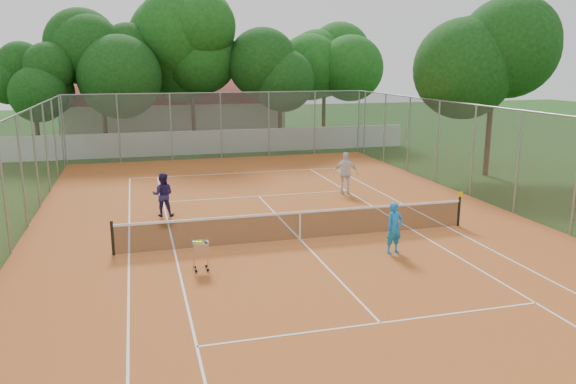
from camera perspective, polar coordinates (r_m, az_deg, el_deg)
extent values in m
plane|color=#153A0F|center=(18.73, 1.21, -4.88)|extent=(120.00, 120.00, 0.00)
cube|color=#AD5821|center=(18.72, 1.21, -4.85)|extent=(18.00, 34.00, 0.02)
cube|color=white|center=(18.72, 1.22, -4.81)|extent=(10.98, 23.78, 0.01)
cube|color=black|center=(18.58, 1.22, -3.38)|extent=(11.88, 0.10, 0.98)
cube|color=slate|center=(18.21, 1.24, 1.12)|extent=(18.00, 34.00, 4.00)
cube|color=white|center=(36.78, -7.24, 5.08)|extent=(26.00, 0.30, 1.50)
cube|color=beige|center=(46.32, -11.56, 8.34)|extent=(16.40, 9.00, 4.40)
cube|color=black|center=(39.42, -8.05, 11.78)|extent=(29.00, 19.00, 10.00)
imported|color=#187BCC|center=(17.47, 10.75, -3.61)|extent=(0.67, 0.53, 1.60)
imported|color=navy|center=(21.86, -12.59, -0.26)|extent=(0.93, 0.79, 1.66)
imported|color=silver|center=(25.15, 5.89, 1.94)|extent=(1.19, 0.82, 1.87)
cube|color=#B0AFB6|center=(16.04, -8.85, -6.33)|extent=(0.50, 0.50, 0.92)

